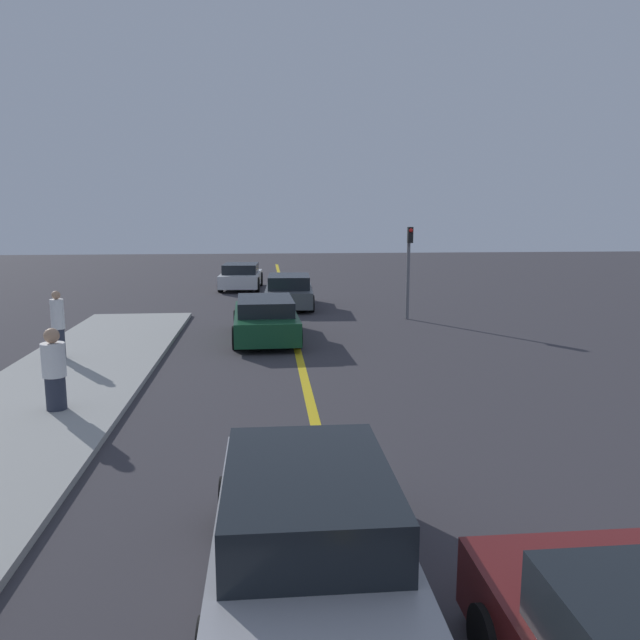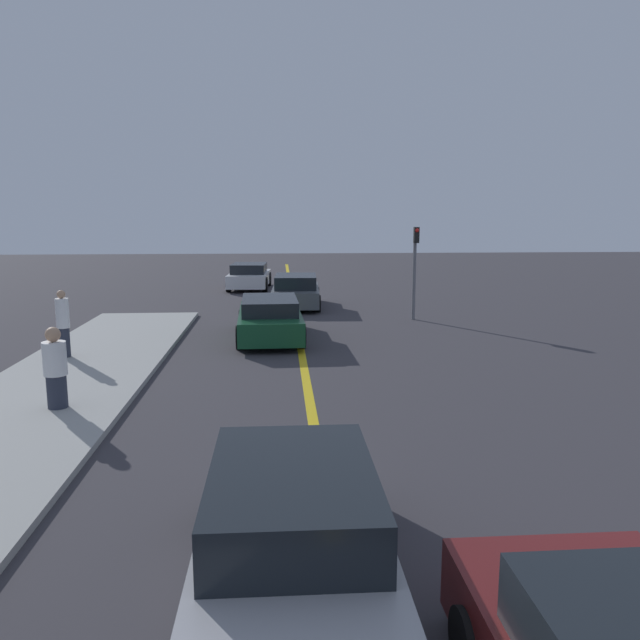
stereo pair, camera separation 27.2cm
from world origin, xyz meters
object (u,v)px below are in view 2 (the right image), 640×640
(car_far_distant, at_px, (270,318))
(car_parked_left_lot, at_px, (296,292))
(car_oncoming_far, at_px, (249,276))
(traffic_light, at_px, (415,262))
(pedestrian_mid_group, at_px, (55,369))
(pedestrian_far_standing, at_px, (63,323))
(car_ahead_center, at_px, (293,530))

(car_far_distant, xyz_separation_m, car_parked_left_lot, (0.96, 6.31, 0.01))
(car_oncoming_far, bearing_deg, car_parked_left_lot, -67.71)
(car_parked_left_lot, bearing_deg, car_oncoming_far, 111.40)
(car_parked_left_lot, relative_size, traffic_light, 1.26)
(car_far_distant, bearing_deg, traffic_light, 29.38)
(car_parked_left_lot, bearing_deg, pedestrian_mid_group, -108.08)
(pedestrian_far_standing, relative_size, traffic_light, 0.53)
(pedestrian_mid_group, distance_m, pedestrian_far_standing, 4.50)
(car_ahead_center, distance_m, traffic_light, 16.62)
(car_far_distant, relative_size, pedestrian_far_standing, 2.66)
(car_ahead_center, height_order, traffic_light, traffic_light)
(car_parked_left_lot, distance_m, pedestrian_mid_group, 14.05)
(car_parked_left_lot, distance_m, traffic_light, 5.43)
(car_far_distant, bearing_deg, car_parked_left_lot, 79.64)
(car_far_distant, height_order, traffic_light, traffic_light)
(car_ahead_center, relative_size, pedestrian_far_standing, 2.52)
(car_ahead_center, height_order, pedestrian_far_standing, pedestrian_far_standing)
(car_ahead_center, xyz_separation_m, car_oncoming_far, (-1.56, 25.33, -0.04))
(car_ahead_center, bearing_deg, traffic_light, 73.29)
(car_far_distant, relative_size, pedestrian_mid_group, 2.94)
(car_far_distant, relative_size, car_oncoming_far, 1.13)
(car_parked_left_lot, height_order, traffic_light, traffic_light)
(car_far_distant, xyz_separation_m, pedestrian_mid_group, (-3.96, -6.85, 0.25))
(car_ahead_center, xyz_separation_m, pedestrian_far_standing, (-5.62, 10.28, 0.32))
(traffic_light, bearing_deg, car_ahead_center, -106.46)
(car_parked_left_lot, distance_m, pedestrian_far_standing, 10.80)
(car_far_distant, xyz_separation_m, car_oncoming_far, (-1.18, 12.51, -0.00))
(car_parked_left_lot, height_order, pedestrian_far_standing, pedestrian_far_standing)
(pedestrian_mid_group, bearing_deg, car_far_distant, 59.94)
(car_oncoming_far, bearing_deg, traffic_light, -53.20)
(car_parked_left_lot, bearing_deg, pedestrian_far_standing, -122.60)
(car_ahead_center, xyz_separation_m, car_parked_left_lot, (0.57, 19.12, -0.03))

